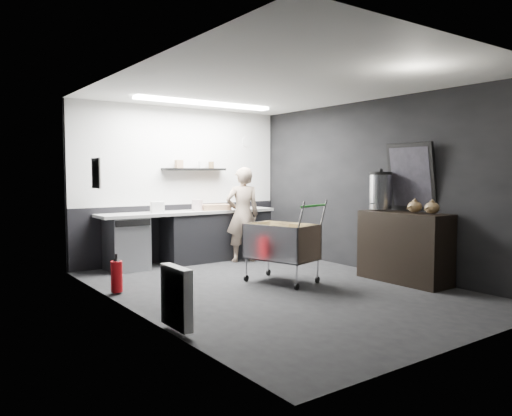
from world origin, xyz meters
TOP-DOWN VIEW (x-y plane):
  - floor at (0.00, 0.00)m, footprint 5.50×5.50m
  - ceiling at (0.00, 0.00)m, footprint 5.50×5.50m
  - wall_back at (0.00, 2.75)m, footprint 5.50×0.00m
  - wall_front at (0.00, -2.75)m, footprint 5.50×0.00m
  - wall_left at (-2.00, 0.00)m, footprint 0.00×5.50m
  - wall_right at (2.00, 0.00)m, footprint 0.00×5.50m
  - kitchen_wall_panel at (0.00, 2.73)m, footprint 3.95×0.02m
  - dado_panel at (0.00, 2.73)m, footprint 3.95×0.02m
  - floating_shelf at (0.20, 2.62)m, footprint 1.20×0.22m
  - wall_clock at (1.40, 2.72)m, footprint 0.20×0.03m
  - poster at (-1.98, 1.30)m, footprint 0.02×0.30m
  - poster_red_band at (-1.98, 1.30)m, footprint 0.02×0.22m
  - radiator at (-1.94, -0.90)m, footprint 0.10×0.50m
  - ceiling_strip at (0.00, 1.85)m, footprint 2.40×0.20m
  - prep_counter at (0.14, 2.42)m, footprint 3.20×0.61m
  - person at (0.80, 1.97)m, footprint 0.70×0.57m
  - shopping_cart at (0.29, 0.26)m, footprint 0.87×1.18m
  - sideboard at (1.74, -0.71)m, footprint 0.57×1.33m
  - fire_extinguisher at (-1.85, 0.97)m, footprint 0.15×0.15m
  - cardboard_box at (0.48, 2.37)m, footprint 0.57×0.49m
  - pink_tub at (0.14, 2.42)m, footprint 0.19×0.19m
  - white_container at (-0.63, 2.37)m, footprint 0.24×0.20m

SIDE VIEW (x-z plane):
  - floor at x=0.00m, z-range 0.00..0.00m
  - fire_extinguisher at x=-1.85m, z-range -0.01..0.49m
  - radiator at x=-1.94m, z-range 0.05..0.65m
  - prep_counter at x=0.14m, z-range 0.01..0.91m
  - dado_panel at x=0.00m, z-range 0.00..1.00m
  - shopping_cart at x=0.29m, z-range -0.03..1.10m
  - sideboard at x=1.74m, z-range -0.37..1.62m
  - person at x=0.80m, z-range 0.00..1.65m
  - cardboard_box at x=0.48m, z-range 0.90..1.00m
  - white_container at x=-0.63m, z-range 0.90..1.08m
  - pink_tub at x=0.14m, z-range 0.90..1.09m
  - wall_back at x=0.00m, z-range -1.40..4.10m
  - wall_front at x=0.00m, z-range -1.40..4.10m
  - wall_left at x=-2.00m, z-range -1.40..4.10m
  - wall_right at x=2.00m, z-range -1.40..4.10m
  - poster at x=-1.98m, z-range 1.35..1.75m
  - floating_shelf at x=0.20m, z-range 1.60..1.64m
  - poster_red_band at x=-1.98m, z-range 1.57..1.67m
  - kitchen_wall_panel at x=0.00m, z-range 1.00..2.70m
  - wall_clock at x=1.40m, z-range 2.05..2.25m
  - ceiling_strip at x=0.00m, z-range 2.65..2.69m
  - ceiling at x=0.00m, z-range 2.70..2.70m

